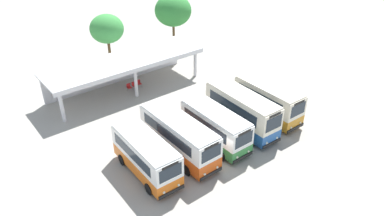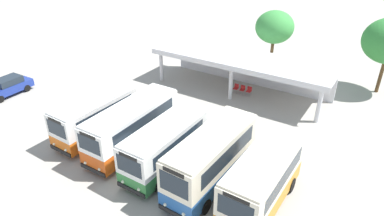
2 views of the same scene
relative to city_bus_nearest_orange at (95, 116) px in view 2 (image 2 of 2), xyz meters
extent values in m
plane|color=#A39E93|center=(5.71, -2.35, -1.73)|extent=(180.00, 180.00, 0.00)
cylinder|color=black|center=(1.01, -2.03, -1.28)|extent=(0.24, 0.90, 0.90)
cylinder|color=black|center=(-1.11, -1.99, -1.28)|extent=(0.24, 0.90, 0.90)
cylinder|color=black|center=(1.11, 2.01, -1.28)|extent=(0.24, 0.90, 0.90)
cylinder|color=black|center=(-1.01, 2.06, -1.28)|extent=(0.24, 0.90, 0.90)
cube|color=orange|center=(0.00, 0.01, -0.84)|extent=(2.37, 6.58, 1.01)
cube|color=white|center=(0.00, 0.01, 0.47)|extent=(2.37, 6.58, 1.61)
cube|color=white|center=(0.00, 0.01, 1.33)|extent=(2.30, 6.38, 0.12)
cube|color=black|center=(-0.08, -3.28, -1.20)|extent=(2.11, 0.15, 0.28)
cube|color=#1E2833|center=(-0.07, -3.24, 0.52)|extent=(1.82, 0.09, 1.04)
cube|color=black|center=(-0.07, -3.24, 1.15)|extent=(1.33, 0.08, 0.24)
cube|color=#1E2833|center=(1.10, 0.09, 0.52)|extent=(0.16, 5.22, 0.88)
cube|color=#1E2833|center=(-1.10, 0.14, 0.52)|extent=(0.16, 5.22, 0.88)
sphere|color=#EAEACC|center=(0.53, -3.28, -0.89)|extent=(0.20, 0.20, 0.20)
sphere|color=#EAEACC|center=(-0.69, -3.26, -0.89)|extent=(0.20, 0.20, 0.20)
cylinder|color=black|center=(4.36, -2.03, -1.28)|extent=(0.23, 0.90, 0.90)
cylinder|color=black|center=(2.23, -2.04, -1.28)|extent=(0.23, 0.90, 0.90)
cylinder|color=black|center=(4.32, 2.80, -1.28)|extent=(0.23, 0.90, 0.90)
cylinder|color=black|center=(2.19, 2.79, -1.28)|extent=(0.23, 0.90, 0.90)
cube|color=#D14C14|center=(3.27, 0.38, -0.76)|extent=(2.29, 7.81, 1.18)
cube|color=white|center=(3.27, 0.38, 0.64)|extent=(2.29, 7.81, 1.62)
cube|color=white|center=(3.27, 0.38, 1.51)|extent=(2.22, 7.57, 0.12)
cube|color=black|center=(3.30, -3.54, -1.20)|extent=(2.12, 0.12, 0.28)
cube|color=#1E2833|center=(3.30, -3.50, 0.69)|extent=(1.83, 0.06, 1.05)
cube|color=black|center=(3.30, -3.50, 1.33)|extent=(1.34, 0.06, 0.24)
cube|color=#1E2833|center=(4.38, 0.49, 0.69)|extent=(0.09, 6.23, 0.89)
cube|color=#1E2833|center=(2.17, 0.47, 0.69)|extent=(0.09, 6.23, 0.89)
sphere|color=#EAEACC|center=(3.92, -3.53, -0.89)|extent=(0.20, 0.20, 0.20)
sphere|color=#EAEACC|center=(2.69, -3.54, -0.89)|extent=(0.20, 0.20, 0.20)
cylinder|color=black|center=(7.59, -2.34, -1.28)|extent=(0.23, 0.90, 0.90)
cylinder|color=black|center=(5.47, -2.32, -1.28)|extent=(0.23, 0.90, 0.90)
cylinder|color=black|center=(7.62, 1.77, -1.28)|extent=(0.23, 0.90, 0.90)
cylinder|color=black|center=(5.50, 1.78, -1.28)|extent=(0.23, 0.90, 0.90)
cube|color=#337F3D|center=(6.54, -0.28, -0.87)|extent=(2.26, 6.64, 0.94)
cube|color=white|center=(6.54, -0.28, 0.43)|extent=(2.26, 6.64, 1.66)
cube|color=white|center=(6.54, -0.28, 1.32)|extent=(2.20, 6.44, 0.12)
cube|color=black|center=(6.52, -3.62, -1.20)|extent=(2.11, 0.11, 0.28)
cube|color=#1E2833|center=(6.52, -3.57, 0.48)|extent=(1.82, 0.06, 1.08)
cube|color=black|center=(6.52, -3.57, 1.14)|extent=(1.33, 0.06, 0.24)
cube|color=#1E2833|center=(7.64, -0.18, 0.48)|extent=(0.08, 5.30, 0.91)
cube|color=#1E2833|center=(5.44, -0.17, 0.48)|extent=(0.08, 5.30, 0.91)
sphere|color=#EAEACC|center=(7.13, -3.61, -0.89)|extent=(0.20, 0.20, 0.20)
sphere|color=#EAEACC|center=(5.91, -3.60, -0.89)|extent=(0.20, 0.20, 0.20)
cylinder|color=black|center=(10.79, -2.38, -1.28)|extent=(0.25, 0.91, 0.90)
cylinder|color=black|center=(8.69, -2.32, -1.28)|extent=(0.25, 0.91, 0.90)
cylinder|color=black|center=(10.94, 2.21, -1.28)|extent=(0.25, 0.91, 0.90)
cylinder|color=black|center=(8.83, 2.27, -1.28)|extent=(0.25, 0.91, 0.90)
cube|color=#23569E|center=(9.81, -0.05, -0.79)|extent=(2.43, 7.47, 1.11)
cube|color=beige|center=(9.81, -0.05, 0.71)|extent=(2.43, 7.47, 1.90)
cube|color=beige|center=(9.81, -0.05, 1.72)|extent=(2.36, 7.25, 0.12)
cube|color=black|center=(9.70, -3.79, -1.20)|extent=(2.10, 0.16, 0.28)
cube|color=#1E2833|center=(9.70, -3.74, 0.76)|extent=(1.81, 0.11, 1.23)
cube|color=black|center=(9.70, -3.74, 1.54)|extent=(1.32, 0.09, 0.24)
cube|color=#1E2833|center=(10.91, 0.01, 0.76)|extent=(0.22, 5.92, 1.04)
cube|color=#1E2833|center=(8.73, 0.08, 0.76)|extent=(0.22, 5.92, 1.04)
sphere|color=#EAEACC|center=(10.30, -3.79, -0.89)|extent=(0.20, 0.20, 0.20)
sphere|color=#EAEACC|center=(9.09, -3.76, -0.89)|extent=(0.20, 0.20, 0.20)
cylinder|color=black|center=(11.97, -2.25, -1.28)|extent=(0.23, 0.90, 0.90)
cylinder|color=black|center=(14.20, 1.88, -1.28)|extent=(0.23, 0.90, 0.90)
cylinder|color=black|center=(12.03, 1.91, -1.28)|extent=(0.23, 0.90, 0.90)
cube|color=orange|center=(13.08, -0.19, -0.80)|extent=(2.37, 6.74, 1.09)
cube|color=beige|center=(13.08, -0.19, 0.62)|extent=(2.37, 6.74, 1.75)
cube|color=beige|center=(13.08, -0.19, 1.55)|extent=(2.30, 6.54, 0.12)
cube|color=#1E2833|center=(13.04, -3.53, 0.67)|extent=(1.87, 0.08, 1.14)
cube|color=black|center=(13.04, -3.53, 1.37)|extent=(1.37, 0.07, 0.24)
cube|color=#1E2833|center=(14.22, -0.11, 0.67)|extent=(0.12, 5.37, 0.96)
cube|color=#1E2833|center=(11.96, -0.07, 0.67)|extent=(0.12, 5.37, 0.96)
cylinder|color=black|center=(-11.31, -0.82, -1.41)|extent=(0.20, 0.65, 0.64)
cylinder|color=black|center=(-11.39, 1.86, -1.41)|extent=(0.20, 0.65, 0.64)
cylinder|color=black|center=(-13.05, 1.81, -1.41)|extent=(0.20, 0.65, 0.64)
cube|color=navy|center=(-12.18, 0.49, -1.06)|extent=(1.89, 4.38, 0.70)
cube|color=#1E2833|center=(-12.19, 0.71, -0.41)|extent=(1.56, 2.30, 0.60)
cylinder|color=silver|center=(-2.20, 10.88, -0.13)|extent=(0.36, 0.36, 3.20)
cylinder|color=silver|center=(5.56, 10.88, -0.13)|extent=(0.36, 0.36, 3.20)
cylinder|color=silver|center=(13.33, 10.88, -0.13)|extent=(0.36, 0.36, 3.20)
cube|color=silver|center=(5.56, 15.02, -0.13)|extent=(16.33, 0.20, 3.20)
cube|color=silver|center=(5.56, 12.85, 1.57)|extent=(16.83, 5.04, 0.20)
cube|color=silver|center=(5.56, 10.38, 1.33)|extent=(16.83, 0.10, 0.28)
cylinder|color=slate|center=(5.65, 12.03, -1.51)|extent=(0.03, 0.03, 0.44)
cylinder|color=slate|center=(5.30, 12.03, -1.51)|extent=(0.03, 0.03, 0.44)
cylinder|color=slate|center=(5.65, 12.38, -1.51)|extent=(0.03, 0.03, 0.44)
cylinder|color=slate|center=(5.30, 12.38, -1.51)|extent=(0.03, 0.03, 0.44)
cube|color=#B21E1E|center=(5.47, 12.20, -1.27)|extent=(0.44, 0.44, 0.04)
cube|color=#B21E1E|center=(5.47, 12.40, -1.07)|extent=(0.44, 0.04, 0.40)
cylinder|color=slate|center=(6.28, 12.06, -1.51)|extent=(0.03, 0.03, 0.44)
cylinder|color=slate|center=(5.93, 12.06, -1.51)|extent=(0.03, 0.03, 0.44)
cylinder|color=slate|center=(6.29, 12.41, -1.51)|extent=(0.03, 0.03, 0.44)
cylinder|color=slate|center=(5.93, 12.42, -1.51)|extent=(0.03, 0.03, 0.44)
cube|color=#B21E1E|center=(6.11, 12.24, -1.27)|extent=(0.44, 0.44, 0.04)
cube|color=#B21E1E|center=(6.11, 12.44, -1.07)|extent=(0.44, 0.04, 0.40)
cylinder|color=slate|center=(6.92, 12.13, -1.51)|extent=(0.03, 0.03, 0.44)
cylinder|color=slate|center=(6.57, 12.13, -1.51)|extent=(0.03, 0.03, 0.44)
cylinder|color=slate|center=(6.92, 12.48, -1.51)|extent=(0.03, 0.03, 0.44)
cylinder|color=slate|center=(6.57, 12.48, -1.51)|extent=(0.03, 0.03, 0.44)
cube|color=#B21E1E|center=(6.75, 12.31, -1.27)|extent=(0.44, 0.44, 0.04)
cube|color=#B21E1E|center=(6.75, 12.51, -1.07)|extent=(0.44, 0.04, 0.40)
cylinder|color=brown|center=(6.49, 18.21, 0.09)|extent=(0.32, 0.32, 3.64)
ellipsoid|color=green|center=(6.49, 18.21, 3.34)|extent=(3.80, 3.80, 3.23)
cylinder|color=brown|center=(16.65, 19.65, -0.14)|extent=(0.32, 0.32, 3.18)
camera|label=1|loc=(-10.58, -18.92, 16.97)|focal=34.37mm
camera|label=2|loc=(17.62, -14.43, 12.36)|focal=31.91mm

